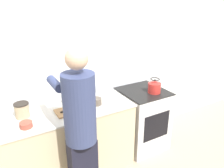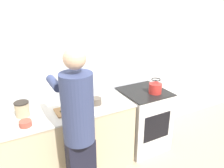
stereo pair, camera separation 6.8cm
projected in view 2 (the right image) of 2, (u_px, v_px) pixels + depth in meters
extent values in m
cube|color=silver|center=(71.00, 65.00, 2.80)|extent=(8.00, 0.05, 2.60)
cube|color=#C6B28E|center=(61.00, 146.00, 2.63)|extent=(1.76, 0.57, 0.87)
cube|color=beige|center=(57.00, 113.00, 2.47)|extent=(1.79, 0.59, 0.02)
cube|color=silver|center=(143.00, 119.00, 3.21)|extent=(0.61, 0.63, 0.88)
cube|color=black|center=(144.00, 92.00, 3.05)|extent=(0.61, 0.63, 0.01)
cube|color=black|center=(157.00, 127.00, 2.93)|extent=(0.43, 0.01, 0.39)
cylinder|color=navy|center=(78.00, 108.00, 2.00)|extent=(0.30, 0.30, 0.68)
sphere|color=#D1A889|center=(74.00, 58.00, 1.83)|extent=(0.20, 0.20, 0.20)
cylinder|color=navy|center=(54.00, 83.00, 2.11)|extent=(0.08, 0.30, 0.08)
cylinder|color=navy|center=(79.00, 79.00, 2.22)|extent=(0.08, 0.30, 0.08)
cube|color=#A87A4C|center=(69.00, 110.00, 2.49)|extent=(0.31, 0.22, 0.02)
cube|color=silver|center=(70.00, 108.00, 2.51)|extent=(0.12, 0.06, 0.01)
cube|color=black|center=(63.00, 111.00, 2.45)|extent=(0.07, 0.05, 0.01)
cylinder|color=red|center=(155.00, 88.00, 2.96)|extent=(0.17, 0.17, 0.14)
cone|color=red|center=(156.00, 82.00, 2.93)|extent=(0.14, 0.14, 0.03)
sphere|color=black|center=(156.00, 80.00, 2.92)|extent=(0.02, 0.02, 0.02)
torus|color=black|center=(156.00, 79.00, 2.91)|extent=(0.13, 0.13, 0.01)
cylinder|color=#9E4738|center=(25.00, 123.00, 2.19)|extent=(0.13, 0.13, 0.06)
cylinder|color=brown|center=(96.00, 101.00, 2.64)|extent=(0.13, 0.13, 0.08)
cylinder|color=tan|center=(22.00, 110.00, 2.36)|extent=(0.15, 0.15, 0.15)
cylinder|color=#28231E|center=(21.00, 103.00, 2.33)|extent=(0.16, 0.16, 0.01)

